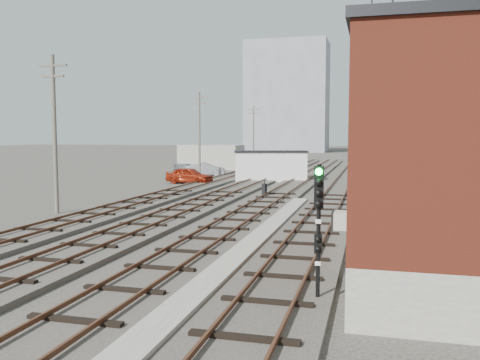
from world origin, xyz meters
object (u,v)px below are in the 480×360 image
(switch_stand, at_px, (264,190))
(car_red, at_px, (189,175))
(car_grey, at_px, (188,169))
(site_trailer, at_px, (270,166))
(car_silver, at_px, (205,169))
(signal_mast, at_px, (318,225))

(switch_stand, xyz_separation_m, car_red, (-9.05, 9.13, 0.18))
(car_grey, bearing_deg, site_trailer, -98.56)
(site_trailer, distance_m, car_silver, 9.65)
(signal_mast, height_order, car_grey, signal_mast)
(car_red, distance_m, car_silver, 9.40)
(switch_stand, height_order, car_red, car_red)
(switch_stand, height_order, site_trailer, site_trailer)
(site_trailer, xyz_separation_m, car_silver, (-8.34, 4.78, -0.78))
(switch_stand, bearing_deg, site_trailer, 120.89)
(switch_stand, relative_size, car_red, 0.28)
(car_red, bearing_deg, switch_stand, -127.33)
(car_red, xyz_separation_m, car_silver, (-1.54, 9.27, -0.04))
(signal_mast, relative_size, switch_stand, 3.01)
(car_grey, bearing_deg, switch_stand, -124.42)
(signal_mast, xyz_separation_m, car_silver, (-16.67, 40.51, -1.42))
(switch_stand, height_order, car_grey, switch_stand)
(car_red, relative_size, car_grey, 1.09)
(site_trailer, height_order, car_red, site_trailer)
(signal_mast, height_order, site_trailer, signal_mast)
(switch_stand, bearing_deg, signal_mast, -53.11)
(signal_mast, relative_size, car_red, 0.83)
(car_red, distance_m, car_grey, 11.87)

